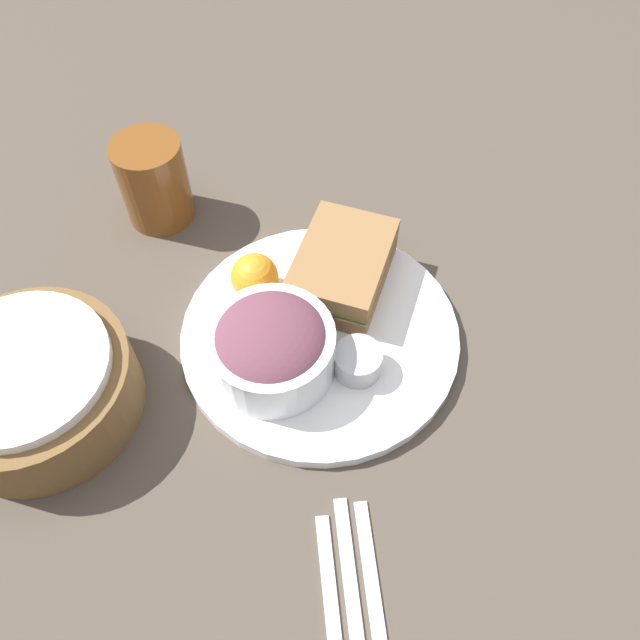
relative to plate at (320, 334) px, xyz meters
The scene contains 11 objects.
ground_plane 0.01m from the plate, ahead, with size 4.00×4.00×0.00m, color #4C4238.
plate is the anchor object (origin of this frame).
sandwich 0.08m from the plate, 10.99° to the right, with size 0.14×0.11×0.05m.
salad_bowl 0.08m from the plate, 140.45° to the left, with size 0.13×0.13×0.07m.
dressing_cup 0.06m from the plate, 131.97° to the right, with size 0.05×0.05×0.03m, color #B7B7BC.
orange_wedge 0.09m from the plate, 62.31° to the left, with size 0.05×0.05×0.05m, color orange.
drink_glass 0.27m from the plate, 55.45° to the left, with size 0.08×0.08×0.11m, color brown.
bread_basket 0.29m from the plate, 115.28° to the left, with size 0.19×0.19×0.08m.
fork 0.28m from the plate, 161.41° to the right, with size 0.19×0.01×0.01m, color silver.
knife 0.27m from the plate, 165.16° to the right, with size 0.20×0.01×0.01m, color silver.
spoon 0.28m from the plate, 168.91° to the right, with size 0.17×0.01×0.01m, color silver.
Camera 1 is at (-0.36, -0.06, 0.56)m, focal length 35.00 mm.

